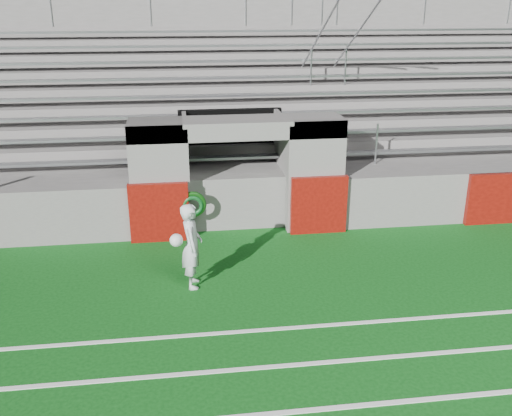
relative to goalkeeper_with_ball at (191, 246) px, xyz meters
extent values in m
plane|color=#0B4711|center=(1.15, -0.72, -0.82)|extent=(90.00, 90.00, 0.00)
cube|color=white|center=(1.15, -3.72, -0.82)|extent=(28.00, 0.09, 0.01)
cube|color=white|center=(1.15, -2.72, -0.82)|extent=(28.00, 0.09, 0.01)
cube|color=white|center=(1.15, -1.72, -0.82)|extent=(28.00, 0.09, 0.01)
cube|color=#625F5D|center=(-0.65, 2.78, 0.48)|extent=(1.20, 1.00, 2.60)
cube|color=#625F5D|center=(2.95, 2.78, 0.48)|extent=(1.20, 1.00, 2.60)
cube|color=black|center=(1.15, 4.48, 0.43)|extent=(2.60, 0.20, 2.50)
cube|color=#625F5D|center=(0.00, 3.38, 0.43)|extent=(0.10, 2.20, 2.50)
cube|color=#625F5D|center=(2.30, 3.38, 0.43)|extent=(0.10, 2.20, 2.50)
cube|color=#625F5D|center=(1.15, 2.78, 1.58)|extent=(4.80, 1.00, 0.40)
cube|color=#625F5D|center=(1.15, 6.63, 0.33)|extent=(26.00, 8.00, 0.20)
cube|color=#625F5D|center=(1.15, 6.63, -0.30)|extent=(26.00, 8.00, 1.05)
cube|color=#560B07|center=(-0.65, 2.23, -0.15)|extent=(1.30, 0.15, 1.35)
cube|color=#560B07|center=(2.95, 2.23, -0.15)|extent=(1.30, 0.15, 1.35)
cube|color=#560B07|center=(7.65, 2.23, -0.20)|extent=(2.20, 0.15, 1.25)
cube|color=gray|center=(1.15, 3.71, 0.65)|extent=(23.00, 0.28, 0.06)
cube|color=#625F5D|center=(1.15, 4.56, 0.62)|extent=(24.00, 0.75, 0.38)
cube|color=gray|center=(1.15, 4.46, 1.03)|extent=(23.00, 0.28, 0.06)
cube|color=#625F5D|center=(1.15, 5.31, 0.81)|extent=(24.00, 0.75, 0.76)
cube|color=gray|center=(1.15, 5.21, 1.41)|extent=(23.00, 0.28, 0.06)
cube|color=#625F5D|center=(1.15, 6.06, 1.00)|extent=(24.00, 0.75, 1.14)
cube|color=gray|center=(1.15, 5.96, 1.79)|extent=(23.00, 0.28, 0.06)
cube|color=#625F5D|center=(1.15, 6.81, 1.19)|extent=(24.00, 0.75, 1.52)
cube|color=gray|center=(1.15, 6.71, 2.17)|extent=(23.00, 0.28, 0.06)
cube|color=#625F5D|center=(1.15, 7.56, 1.38)|extent=(24.00, 0.75, 1.90)
cube|color=gray|center=(1.15, 7.46, 2.55)|extent=(23.00, 0.28, 0.06)
cube|color=#625F5D|center=(1.15, 8.31, 1.57)|extent=(24.00, 0.75, 2.28)
cube|color=gray|center=(1.15, 8.21, 2.93)|extent=(23.00, 0.28, 0.06)
cube|color=#625F5D|center=(1.15, 9.06, 1.76)|extent=(24.00, 0.75, 2.66)
cube|color=gray|center=(1.15, 8.96, 3.31)|extent=(23.00, 0.28, 0.06)
cube|color=#625F5D|center=(1.15, 9.73, 1.82)|extent=(26.00, 0.60, 5.29)
cylinder|color=#A5A8AD|center=(3.65, 3.43, 0.93)|extent=(0.05, 0.05, 1.00)
cylinder|color=#A5A8AD|center=(3.65, 6.43, 2.45)|extent=(0.05, 0.05, 1.00)
cylinder|color=#A5A8AD|center=(3.65, 9.43, 3.97)|extent=(0.05, 0.05, 1.00)
cylinder|color=#A5A8AD|center=(3.65, 6.43, 2.95)|extent=(0.05, 6.02, 3.08)
cylinder|color=#A5A8AD|center=(4.65, 3.43, 0.93)|extent=(0.05, 0.05, 1.00)
cylinder|color=#A5A8AD|center=(4.65, 6.43, 2.45)|extent=(0.05, 0.05, 1.00)
cylinder|color=#A5A8AD|center=(4.65, 9.43, 3.97)|extent=(0.05, 0.05, 1.00)
cylinder|color=#A5A8AD|center=(4.65, 6.43, 2.95)|extent=(0.05, 6.02, 3.08)
cylinder|color=#A5A8AD|center=(-3.85, 9.43, 4.02)|extent=(0.05, 0.05, 1.10)
cylinder|color=#A5A8AD|center=(-0.85, 9.43, 4.02)|extent=(0.05, 0.05, 1.10)
cylinder|color=#A5A8AD|center=(2.15, 9.43, 4.02)|extent=(0.05, 0.05, 1.10)
cylinder|color=#A5A8AD|center=(5.15, 9.43, 4.02)|extent=(0.05, 0.05, 1.10)
cylinder|color=#A5A8AD|center=(8.15, 9.43, 4.02)|extent=(0.05, 0.05, 1.10)
cylinder|color=#A5A8AD|center=(11.15, 9.43, 4.02)|extent=(0.05, 0.05, 1.10)
imported|color=silver|center=(0.01, 0.00, -0.01)|extent=(0.39, 0.60, 1.64)
sphere|color=white|center=(-0.27, -0.14, 0.18)|extent=(0.24, 0.24, 0.24)
torus|color=#0C3A0B|center=(0.10, 2.23, 0.00)|extent=(0.60, 0.11, 0.60)
torus|color=#0D451A|center=(0.10, 2.18, -0.01)|extent=(0.47, 0.09, 0.47)
camera|label=1|loc=(-0.11, -9.69, 4.30)|focal=40.00mm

